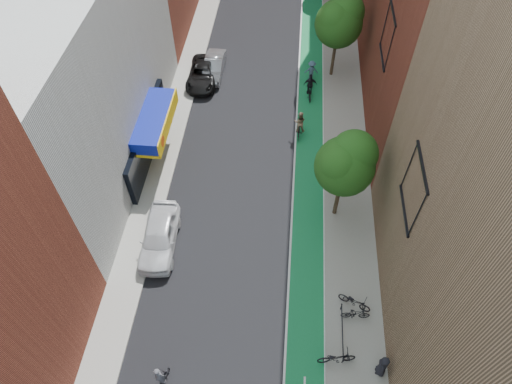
% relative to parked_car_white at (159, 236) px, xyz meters
% --- Properties ---
extents(ground, '(160.00, 160.00, 0.00)m').
position_rel_parked_car_white_xyz_m(ground, '(4.60, -6.88, -0.83)').
color(ground, black).
rests_on(ground, ground).
extents(bike_lane, '(2.00, 68.00, 0.01)m').
position_rel_parked_car_white_xyz_m(bike_lane, '(8.60, 19.12, -0.82)').
color(bike_lane, '#126834').
rests_on(bike_lane, ground).
extents(sidewalk_left, '(2.00, 68.00, 0.15)m').
position_rel_parked_car_white_xyz_m(sidewalk_left, '(-1.40, 19.12, -0.75)').
color(sidewalk_left, gray).
rests_on(sidewalk_left, ground).
extents(sidewalk_right, '(3.00, 68.00, 0.15)m').
position_rel_parked_car_white_xyz_m(sidewalk_right, '(11.10, 19.12, -0.75)').
color(sidewalk_right, gray).
rests_on(sidewalk_right, ground).
extents(building_left_white, '(8.00, 20.00, 12.00)m').
position_rel_parked_car_white_xyz_m(building_left_white, '(-6.40, 7.12, 5.17)').
color(building_left_white, silver).
rests_on(building_left_white, ground).
extents(tree_near, '(3.40, 3.36, 6.42)m').
position_rel_parked_car_white_xyz_m(tree_near, '(10.25, 3.14, 3.83)').
color(tree_near, '#332619').
rests_on(tree_near, ground).
extents(tree_mid, '(3.55, 3.53, 6.74)m').
position_rel_parked_car_white_xyz_m(tree_mid, '(10.25, 17.14, 4.06)').
color(tree_mid, '#332619').
rests_on(tree_mid, ground).
extents(parked_car_white, '(2.19, 4.95, 1.65)m').
position_rel_parked_car_white_xyz_m(parked_car_white, '(0.00, 0.00, 0.00)').
color(parked_car_white, silver).
rests_on(parked_car_white, ground).
extents(parked_car_black, '(2.29, 4.88, 1.35)m').
position_rel_parked_car_white_xyz_m(parked_car_black, '(0.00, 15.53, -0.15)').
color(parked_car_black, black).
rests_on(parked_car_black, ground).
extents(parked_car_silver, '(1.50, 4.19, 1.38)m').
position_rel_parked_car_white_xyz_m(parked_car_silver, '(0.74, 16.55, -0.14)').
color(parked_car_silver, gray).
rests_on(parked_car_silver, ground).
extents(cyclist_lead, '(0.94, 1.68, 1.94)m').
position_rel_parked_car_white_xyz_m(cyclist_lead, '(1.80, -7.85, -0.18)').
color(cyclist_lead, black).
rests_on(cyclist_lead, ground).
extents(cyclist_lane_near, '(0.82, 1.74, 1.99)m').
position_rel_parked_car_white_xyz_m(cyclist_lane_near, '(7.80, 9.99, 0.01)').
color(cyclist_lane_near, black).
rests_on(cyclist_lane_near, ground).
extents(cyclist_lane_mid, '(1.04, 1.60, 2.05)m').
position_rel_parked_car_white_xyz_m(cyclist_lane_mid, '(8.47, 14.22, -0.02)').
color(cyclist_lane_mid, black).
rests_on(cyclist_lane_mid, ground).
extents(cyclist_lane_far, '(1.10, 1.79, 2.00)m').
position_rel_parked_car_white_xyz_m(cyclist_lane_far, '(8.54, 15.99, 0.05)').
color(cyclist_lane_far, black).
rests_on(cyclist_lane_far, ground).
extents(parked_bike_near, '(1.89, 1.29, 0.94)m').
position_rel_parked_car_white_xyz_m(parked_bike_near, '(11.09, -2.99, -0.21)').
color(parked_bike_near, black).
rests_on(parked_bike_near, sidewalk_right).
extents(parked_bike_mid, '(1.54, 0.51, 0.91)m').
position_rel_parked_car_white_xyz_m(parked_bike_mid, '(11.10, -3.69, -0.22)').
color(parked_bike_mid, black).
rests_on(parked_bike_mid, sidewalk_right).
extents(parked_bike_far, '(1.98, 0.98, 0.99)m').
position_rel_parked_car_white_xyz_m(parked_bike_far, '(10.07, -6.04, -0.18)').
color(parked_bike_far, black).
rests_on(parked_bike_far, sidewalk_right).
extents(pedestrian, '(0.65, 0.86, 1.58)m').
position_rel_parked_car_white_xyz_m(pedestrian, '(12.20, -6.34, 0.11)').
color(pedestrian, black).
rests_on(pedestrian, sidewalk_right).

